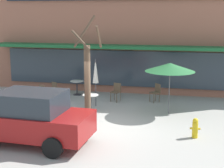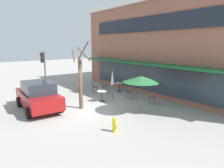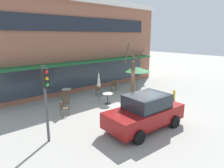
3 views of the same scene
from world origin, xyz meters
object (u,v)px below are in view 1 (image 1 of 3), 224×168
Objects in this scene: cafe_table_near_wall at (91,100)px; street_tree at (88,81)px; fire_hydrant at (195,128)px; patio_umbrella_cream_folded at (170,67)px; parked_sedan at (29,118)px; cafe_chair_4 at (116,91)px; cafe_chair_3 at (22,96)px; cafe_chair_0 at (44,92)px; cafe_table_streetside at (77,85)px; patio_umbrella_green_folded at (96,71)px; cafe_chair_1 at (156,91)px; cafe_chair_2 at (56,89)px.

street_tree is at bearing -76.81° from cafe_table_near_wall.
street_tree reaches higher than fire_hydrant.
patio_umbrella_cream_folded reaches higher than parked_sedan.
patio_umbrella_cream_folded reaches higher than cafe_table_near_wall.
cafe_chair_4 is at bearing 74.79° from parked_sedan.
parked_sedan is at bearing -60.22° from cafe_chair_3.
cafe_table_streetside is at bearing 61.22° from cafe_chair_0.
parked_sedan is (-0.91, -5.02, -0.75)m from patio_umbrella_green_folded.
street_tree is at bearing -117.50° from cafe_chair_1.
cafe_table_streetside is at bearing 112.94° from street_tree.
street_tree is at bearing -53.07° from cafe_chair_2.
cafe_chair_2 is at bearing 160.65° from patio_umbrella_green_folded.
cafe_table_near_wall is at bearing -88.61° from patio_umbrella_green_folded.
fire_hydrant is (1.79, -4.69, -0.17)m from cafe_chair_1.
cafe_chair_4 is (0.75, 1.08, -1.10)m from patio_umbrella_green_folded.
cafe_chair_0 is 7.81m from fire_hydrant.
cafe_table_streetside is 0.18× the size of parked_sedan.
cafe_chair_2 is at bearing -173.38° from cafe_chair_1.
cafe_chair_1 is 1.00× the size of cafe_chair_3.
cafe_chair_2 reaches higher than cafe_table_near_wall.
cafe_chair_3 is at bearing 152.32° from street_tree.
cafe_chair_3 and cafe_chair_4 have the same top height.
parked_sedan is at bearing -133.97° from patio_umbrella_cream_folded.
street_tree is (0.46, -2.84, 0.13)m from patio_umbrella_green_folded.
cafe_chair_2 is at bearing 142.58° from cafe_table_near_wall.
cafe_chair_1 is 1.00× the size of cafe_chair_2.
cafe_table_near_wall is at bearing -61.33° from cafe_table_streetside.
cafe_chair_4 is (3.02, 0.28, 0.00)m from cafe_chair_2.
cafe_table_near_wall is 2.89m from cafe_chair_2.
cafe_table_near_wall is 1.47m from patio_umbrella_green_folded.
fire_hydrant is (7.74, -2.44, -0.17)m from cafe_chair_3.
cafe_chair_3 is (-3.29, -0.87, -1.10)m from patio_umbrella_green_folded.
fire_hydrant is (6.01, -5.25, -0.16)m from cafe_table_streetside.
cafe_chair_0 is 5.43m from cafe_chair_1.
cafe_table_streetside is 2.45m from cafe_chair_4.
street_tree is at bearing -27.68° from cafe_chair_3.
cafe_chair_0 is at bearing 136.86° from street_tree.
patio_umbrella_green_folded reaches higher than cafe_chair_2.
cafe_chair_4 is at bearing 70.48° from cafe_table_near_wall.
patio_umbrella_green_folded is at bearing -124.61° from cafe_chair_4.
cafe_chair_1 is 1.00× the size of cafe_chair_4.
cafe_chair_1 reaches higher than cafe_table_near_wall.
cafe_chair_4 is at bearing 17.46° from cafe_chair_0.
cafe_chair_4 is (0.72, 2.04, 0.01)m from cafe_table_near_wall.
cafe_chair_3 is 1.00× the size of cafe_chair_4.
street_tree is (2.02, -4.77, 1.24)m from cafe_table_streetside.
cafe_chair_4 reaches higher than cafe_table_streetside.
cafe_chair_2 and cafe_chair_4 have the same top height.
patio_umbrella_green_folded reaches higher than parked_sedan.
cafe_chair_0 is at bearing 52.72° from cafe_chair_3.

